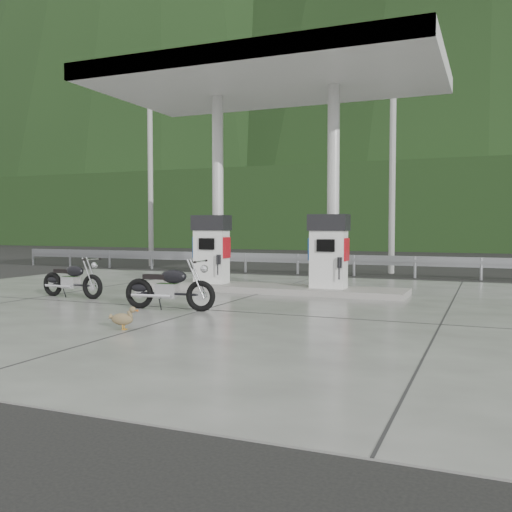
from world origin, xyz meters
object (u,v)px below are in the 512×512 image
at_px(gas_pump_right, 329,251).
at_px(motorcycle_left, 72,280).
at_px(motorcycle_right, 169,288).
at_px(gas_pump_left, 211,249).
at_px(duck, 122,319).

xyz_separation_m(gas_pump_right, motorcycle_left, (-5.36, -2.92, -0.64)).
bearing_deg(motorcycle_right, motorcycle_left, 161.00).
distance_m(gas_pump_left, motorcycle_left, 3.69).
distance_m(motorcycle_left, motorcycle_right, 3.23).
height_order(gas_pump_left, motorcycle_right, gas_pump_left).
bearing_deg(gas_pump_right, motorcycle_right, -120.73).
distance_m(gas_pump_left, gas_pump_right, 3.20).
bearing_deg(gas_pump_left, duck, -76.75).
distance_m(gas_pump_right, motorcycle_left, 6.14).
relative_size(gas_pump_left, motorcycle_left, 1.05).
relative_size(motorcycle_left, motorcycle_right, 0.93).
height_order(gas_pump_right, motorcycle_left, gas_pump_right).
bearing_deg(gas_pump_left, motorcycle_left, -126.46).
xyz_separation_m(gas_pump_left, gas_pump_right, (3.20, 0.00, 0.00)).
relative_size(gas_pump_right, duck, 4.04).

